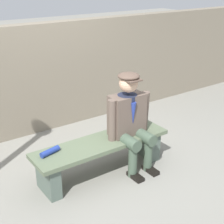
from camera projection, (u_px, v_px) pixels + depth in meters
name	position (u px, v px, depth m)	size (l,w,h in m)	color
ground_plane	(102.00, 172.00, 4.23)	(30.00, 30.00, 0.00)	gray
bench	(102.00, 151.00, 4.11)	(1.75, 0.47, 0.44)	#57644C
seated_man	(130.00, 118.00, 4.12)	(0.61, 0.59, 1.24)	brown
rolled_magazine	(50.00, 152.00, 3.76)	(0.07, 0.07, 0.24)	navy
stadium_wall	(43.00, 78.00, 5.14)	(12.00, 0.24, 1.66)	#776D5C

